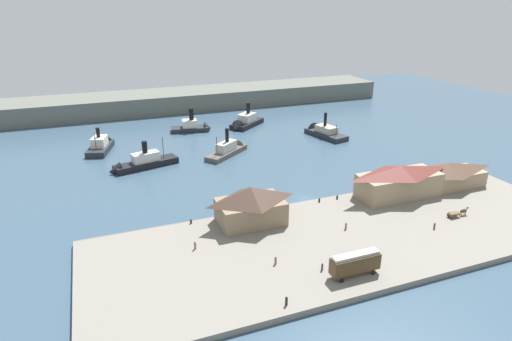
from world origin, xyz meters
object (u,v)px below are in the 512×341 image
object	(u,v)px
street_tram	(355,263)
pedestrian_by_tram	(286,301)
ferry_shed_customs_shed	(399,181)
ferry_approaching_east	(140,163)
ferry_mid_harbor	(322,132)
ferry_departing_north	(230,149)
ferry_shed_east_terminal	(251,205)
pedestrian_walking_west	(195,245)
pedestrian_at_waters_edge	(322,267)
mooring_post_center_east	(337,197)
ferry_outer_harbor	(101,145)
ferry_moored_east	(244,123)
ferry_approaching_west	(194,127)
mooring_post_west	(319,200)
pedestrian_standing_center	(346,226)
pedestrian_near_east_shed	(276,260)
mooring_post_east	(191,221)
ferry_shed_central_terminal	(447,175)
mooring_post_center_west	(469,173)
pedestrian_near_west_shed	(434,226)
horse_cart	(458,213)

from	to	relation	value
street_tram	pedestrian_by_tram	world-z (taller)	street_tram
ferry_shed_customs_shed	ferry_approaching_east	distance (m)	74.38
ferry_mid_harbor	ferry_departing_north	bearing A→B (deg)	-169.58
ferry_shed_east_terminal	pedestrian_walking_west	distance (m)	15.95
pedestrian_at_waters_edge	mooring_post_center_east	bearing A→B (deg)	54.07
ferry_shed_customs_shed	ferry_outer_harbor	xyz separation A→B (m)	(-67.98, 68.91, -3.65)
ferry_mid_harbor	ferry_moored_east	xyz separation A→B (m)	(-23.24, 21.12, 0.31)
ferry_approaching_west	ferry_moored_east	xyz separation A→B (m)	(20.07, -1.85, 0.07)
ferry_approaching_east	ferry_departing_north	distance (m)	29.80
ferry_shed_east_terminal	street_tram	bearing A→B (deg)	-67.47
ferry_shed_east_terminal	ferry_outer_harbor	bearing A→B (deg)	112.42
pedestrian_walking_west	ferry_shed_east_terminal	bearing A→B (deg)	24.11
ferry_shed_customs_shed	street_tram	xyz separation A→B (m)	(-29.12, -25.14, -1.56)
mooring_post_west	ferry_outer_harbor	xyz separation A→B (m)	(-47.79, 64.90, 0.04)
pedestrian_standing_center	pedestrian_near_east_shed	bearing A→B (deg)	-160.87
pedestrian_near_east_shed	mooring_post_east	xyz separation A→B (m)	(-11.15, 21.43, -0.33)
ferry_shed_east_terminal	ferry_shed_customs_shed	size ratio (longest dim) A/B	0.68
ferry_shed_east_terminal	ferry_shed_central_terminal	bearing A→B (deg)	-0.05
ferry_shed_east_terminal	pedestrian_at_waters_edge	size ratio (longest dim) A/B	9.52
mooring_post_center_east	ferry_approaching_east	bearing A→B (deg)	135.30
ferry_shed_east_terminal	mooring_post_center_west	xyz separation A→B (m)	(67.56, 4.18, -3.93)
mooring_post_east	ferry_mid_harbor	world-z (taller)	ferry_mid_harbor
street_tram	pedestrian_near_east_shed	distance (m)	14.58
pedestrian_near_east_shed	ferry_outer_harbor	world-z (taller)	ferry_outer_harbor
pedestrian_standing_center	mooring_post_center_west	size ratio (longest dim) A/B	1.84
ferry_mid_harbor	ferry_departing_north	xyz separation A→B (m)	(-38.45, -7.07, 0.06)
mooring_post_west	ferry_moored_east	size ratio (longest dim) A/B	0.05
mooring_post_center_east	ferry_approaching_west	distance (m)	78.06
mooring_post_center_east	pedestrian_at_waters_edge	bearing A→B (deg)	-125.93
pedestrian_walking_west	ferry_approaching_east	bearing A→B (deg)	94.62
pedestrian_near_east_shed	ferry_moored_east	world-z (taller)	ferry_moored_east
ferry_mid_harbor	street_tram	bearing A→B (deg)	-115.50
pedestrian_standing_center	pedestrian_walking_west	bearing A→B (deg)	173.12
ferry_shed_east_terminal	mooring_post_center_east	size ratio (longest dim) A/B	16.29
mooring_post_center_west	ferry_approaching_west	distance (m)	97.23
street_tram	pedestrian_near_east_shed	xyz separation A→B (m)	(-11.87, 8.26, -1.80)
street_tram	ferry_moored_east	bearing A→B (deg)	81.25
mooring_post_center_west	ferry_outer_harbor	xyz separation A→B (m)	(-95.93, 64.58, 0.04)
pedestrian_at_waters_edge	street_tram	bearing A→B (deg)	-36.01
pedestrian_near_east_shed	ferry_approaching_west	size ratio (longest dim) A/B	0.11
ferry_departing_north	mooring_post_west	bearing A→B (deg)	-79.77
pedestrian_near_east_shed	mooring_post_west	xyz separation A→B (m)	(20.80, 20.89, -0.33)
pedestrian_standing_center	pedestrian_near_west_shed	distance (m)	19.25
ferry_shed_east_terminal	ferry_mid_harbor	distance (m)	75.47
mooring_post_center_west	ferry_outer_harbor	size ratio (longest dim) A/B	0.05
ferry_shed_east_terminal	pedestrian_standing_center	bearing A→B (deg)	-29.45
mooring_post_east	ferry_outer_harbor	distance (m)	66.28
horse_cart	pedestrian_near_west_shed	distance (m)	9.50
pedestrian_walking_west	ferry_outer_harbor	bearing A→B (deg)	100.68
pedestrian_near_west_shed	ferry_approaching_west	world-z (taller)	ferry_approaching_west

